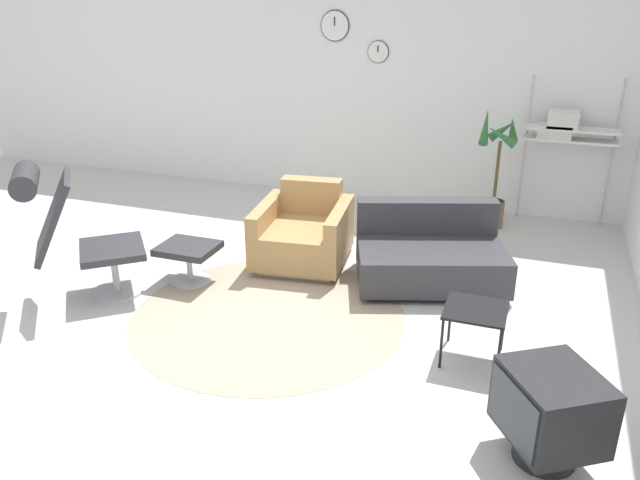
# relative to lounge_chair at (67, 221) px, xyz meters

# --- Properties ---
(ground_plane) EXTENTS (12.00, 12.00, 0.00)m
(ground_plane) POSITION_rel_lounge_chair_xyz_m (1.63, 0.38, -0.71)
(ground_plane) COLOR silver
(wall_back) EXTENTS (12.00, 0.09, 2.80)m
(wall_back) POSITION_rel_lounge_chair_xyz_m (1.63, 3.54, 0.70)
(wall_back) COLOR white
(wall_back) RESTS_ON ground_plane
(round_rug) EXTENTS (2.22, 2.22, 0.01)m
(round_rug) POSITION_rel_lounge_chair_xyz_m (1.65, 0.27, -0.70)
(round_rug) COLOR tan
(round_rug) RESTS_ON ground_plane
(lounge_chair) EXTENTS (1.06, 1.02, 1.18)m
(lounge_chair) POSITION_rel_lounge_chair_xyz_m (0.00, 0.00, 0.00)
(lounge_chair) COLOR #BCBCC1
(lounge_chair) RESTS_ON ground_plane
(ottoman) EXTENTS (0.50, 0.42, 0.35)m
(ottoman) POSITION_rel_lounge_chair_xyz_m (0.73, 0.61, -0.44)
(ottoman) COLOR #BCBCC1
(ottoman) RESTS_ON ground_plane
(armchair_red) EXTENTS (0.94, 1.01, 0.74)m
(armchair_red) POSITION_rel_lounge_chair_xyz_m (1.53, 1.38, -0.43)
(armchair_red) COLOR silver
(armchair_red) RESTS_ON ground_plane
(couch_low) EXTENTS (1.49, 1.24, 0.68)m
(couch_low) POSITION_rel_lounge_chair_xyz_m (2.75, 1.36, -0.46)
(couch_low) COLOR black
(couch_low) RESTS_ON ground_plane
(side_table) EXTENTS (0.42, 0.42, 0.40)m
(side_table) POSITION_rel_lounge_chair_xyz_m (3.28, 0.19, -0.34)
(side_table) COLOR black
(side_table) RESTS_ON ground_plane
(crt_television) EXTENTS (0.68, 0.69, 0.56)m
(crt_television) POSITION_rel_lounge_chair_xyz_m (3.80, -0.71, -0.39)
(crt_television) COLOR black
(crt_television) RESTS_ON ground_plane
(potted_plant) EXTENTS (0.41, 0.40, 1.30)m
(potted_plant) POSITION_rel_lounge_chair_xyz_m (3.14, 2.98, -0.14)
(potted_plant) COLOR brown
(potted_plant) RESTS_ON ground_plane
(shelf_unit) EXTENTS (0.95, 0.28, 1.61)m
(shelf_unit) POSITION_rel_lounge_chair_xyz_m (3.76, 3.29, 0.36)
(shelf_unit) COLOR #BCBCC1
(shelf_unit) RESTS_ON ground_plane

